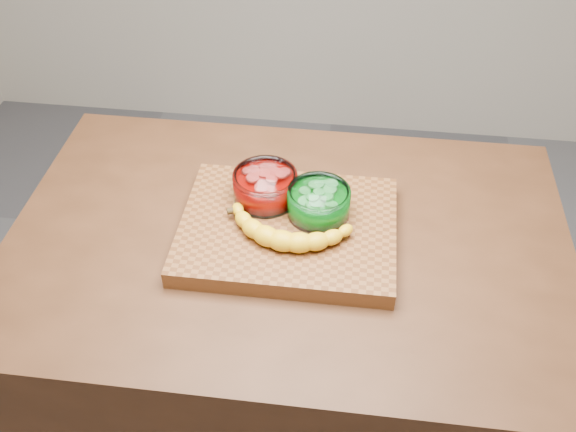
# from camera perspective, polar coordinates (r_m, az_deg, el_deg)

# --- Properties ---
(counter) EXTENTS (1.20, 0.80, 0.90)m
(counter) POSITION_cam_1_polar(r_m,az_deg,el_deg) (1.71, 0.00, -12.67)
(counter) COLOR #492916
(counter) RESTS_ON ground
(cutting_board) EXTENTS (0.45, 0.35, 0.04)m
(cutting_board) POSITION_cam_1_polar(r_m,az_deg,el_deg) (1.35, 0.00, -1.25)
(cutting_board) COLOR brown
(cutting_board) RESTS_ON counter
(bowl_red) EXTENTS (0.14, 0.14, 0.06)m
(bowl_red) POSITION_cam_1_polar(r_m,az_deg,el_deg) (1.38, -2.03, 2.63)
(bowl_red) COLOR white
(bowl_red) RESTS_ON cutting_board
(bowl_green) EXTENTS (0.13, 0.13, 0.06)m
(bowl_green) POSITION_cam_1_polar(r_m,az_deg,el_deg) (1.34, 2.73, 1.23)
(bowl_green) COLOR white
(bowl_green) RESTS_ON cutting_board
(banana) EXTENTS (0.29, 0.15, 0.04)m
(banana) POSITION_cam_1_polar(r_m,az_deg,el_deg) (1.30, 0.12, -1.03)
(banana) COLOR yellow
(banana) RESTS_ON cutting_board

